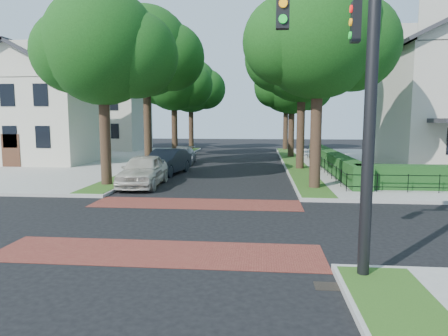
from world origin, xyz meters
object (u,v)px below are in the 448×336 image
Objects in this scene: traffic_signal at (359,70)px; parked_car_front at (143,170)px; parked_car_middle at (167,162)px; parked_car_rear at (183,155)px.

parked_car_front is (-8.49, 11.85, -3.85)m from traffic_signal.
parked_car_middle is (-8.32, 16.54, -3.87)m from traffic_signal.
traffic_signal is at bearing -74.80° from parked_car_rear.
traffic_signal is at bearing -56.86° from parked_car_front.
traffic_signal reaches higher than parked_car_rear.
parked_car_middle is 1.10× the size of parked_car_rear.
traffic_signal is 18.92m from parked_car_middle.
traffic_signal is 15.07m from parked_car_front.
parked_car_front is 1.09× the size of parked_car_rear.
traffic_signal reaches higher than parked_car_front.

